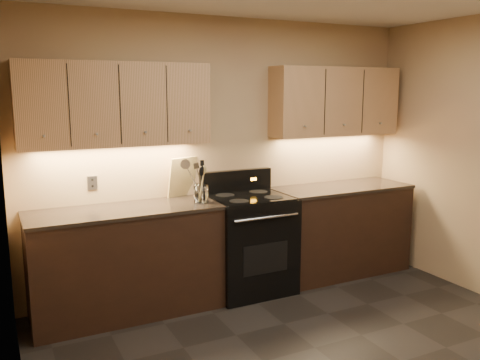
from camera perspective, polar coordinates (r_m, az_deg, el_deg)
name	(u,v)px	position (r m, az deg, el deg)	size (l,w,h in m)	color
wall_back	(227,154)	(4.98, -1.50, 2.93)	(4.00, 0.04, 2.60)	tan
wall_left	(18,227)	(2.55, -23.67, -4.84)	(0.04, 4.00, 2.60)	tan
counter_left	(126,261)	(4.53, -12.63, -8.88)	(1.62, 0.62, 0.93)	black
counter_right	(340,229)	(5.50, 11.14, -5.43)	(1.46, 0.62, 0.93)	black
stove	(249,242)	(4.91, 0.99, -6.98)	(0.76, 0.68, 1.14)	black
upper_cab_left	(116,104)	(4.44, -13.78, 8.25)	(1.60, 0.30, 0.70)	tan
upper_cab_right	(335,102)	(5.43, 10.65, 8.65)	(1.44, 0.30, 0.70)	tan
outlet_plate	(92,183)	(4.61, -16.25, -0.31)	(0.09, 0.01, 0.12)	#B2B5BA
utensil_crock	(201,194)	(4.54, -4.39, -1.56)	(0.13, 0.13, 0.16)	white
cutting_board	(182,177)	(4.79, -6.48, 0.35)	(0.30, 0.02, 0.38)	#D4BB72
wooden_spoon	(199,184)	(4.50, -4.60, -0.42)	(0.06, 0.06, 0.31)	#D4BB72
black_spoon	(200,183)	(4.54, -4.54, -0.39)	(0.06, 0.06, 0.30)	black
black_turner	(203,180)	(4.51, -4.16, -0.01)	(0.08, 0.08, 0.37)	black
steel_spatula	(203,180)	(4.55, -4.15, 0.00)	(0.08, 0.08, 0.36)	silver
steel_skimmer	(204,179)	(4.52, -4.11, 0.11)	(0.09, 0.09, 0.39)	silver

